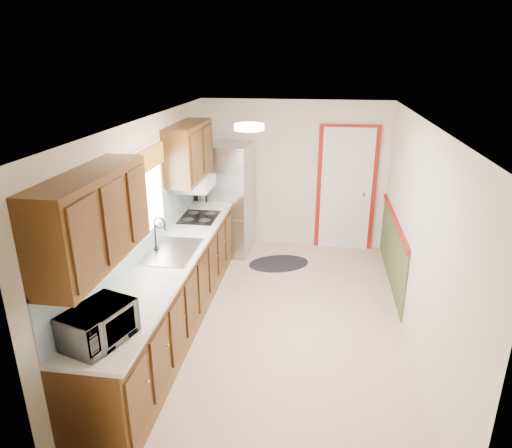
% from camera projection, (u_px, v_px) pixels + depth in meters
% --- Properties ---
extents(room_shell, '(3.20, 5.20, 2.52)m').
position_uv_depth(room_shell, '(279.00, 230.00, 5.11)').
color(room_shell, '#CDB390').
rests_on(room_shell, ground).
extents(kitchen_run, '(0.63, 4.00, 2.20)m').
position_uv_depth(kitchen_run, '(167.00, 265.00, 5.14)').
color(kitchen_run, '#3E230E').
rests_on(kitchen_run, ground).
extents(back_wall_trim, '(1.12, 2.30, 2.08)m').
position_uv_depth(back_wall_trim, '(355.00, 201.00, 7.13)').
color(back_wall_trim, maroon).
rests_on(back_wall_trim, ground).
extents(ceiling_fixture, '(0.30, 0.30, 0.06)m').
position_uv_depth(ceiling_fixture, '(249.00, 127.00, 4.56)').
color(ceiling_fixture, '#FFD88C').
rests_on(ceiling_fixture, room_shell).
extents(microwave, '(0.45, 0.60, 0.36)m').
position_uv_depth(microwave, '(98.00, 321.00, 3.49)').
color(microwave, white).
rests_on(microwave, kitchen_run).
extents(refrigerator, '(0.78, 0.76, 1.76)m').
position_uv_depth(refrigerator, '(227.00, 199.00, 7.26)').
color(refrigerator, '#B7B7BC').
rests_on(refrigerator, ground).
extents(rug, '(1.09, 0.90, 0.01)m').
position_uv_depth(rug, '(279.00, 263.00, 7.07)').
color(rug, black).
rests_on(rug, ground).
extents(cooktop, '(0.48, 0.58, 0.02)m').
position_uv_depth(cooktop, '(199.00, 217.00, 6.25)').
color(cooktop, black).
rests_on(cooktop, kitchen_run).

